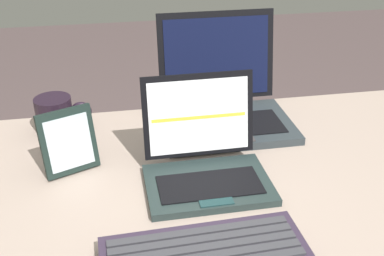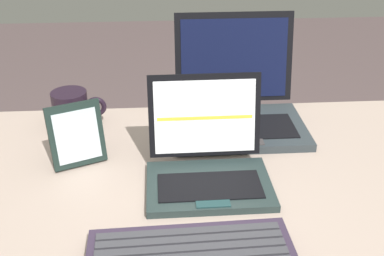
{
  "view_description": "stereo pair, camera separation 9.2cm",
  "coord_description": "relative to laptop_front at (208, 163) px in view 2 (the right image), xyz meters",
  "views": [
    {
      "loc": [
        -0.22,
        -0.85,
        1.34
      ],
      "look_at": [
        -0.07,
        -0.05,
        0.91
      ],
      "focal_mm": 44.8,
      "sensor_mm": 36.0,
      "label": 1
    },
    {
      "loc": [
        -0.13,
        -0.86,
        1.34
      ],
      "look_at": [
        -0.07,
        -0.05,
        0.91
      ],
      "focal_mm": 44.8,
      "sensor_mm": 36.0,
      "label": 2
    }
  ],
  "objects": [
    {
      "name": "desk",
      "position": [
        0.03,
        0.01,
        -0.16
      ],
      "size": [
        1.69,
        0.72,
        0.76
      ],
      "color": "#A18C7F",
      "rests_on": "ground"
    },
    {
      "name": "laptop_front",
      "position": [
        0.0,
        0.0,
        0.0
      ],
      "size": [
        0.26,
        0.22,
        0.21
      ],
      "color": "#222F2E",
      "rests_on": "desk"
    },
    {
      "name": "laptop_rear",
      "position": [
        0.1,
        0.26,
        0.01
      ],
      "size": [
        0.33,
        0.28,
        0.27
      ],
      "color": "#2A3236",
      "rests_on": "desk"
    },
    {
      "name": "external_keyboard",
      "position": [
        -0.05,
        -0.24,
        -0.03
      ],
      "size": [
        0.35,
        0.14,
        0.03
      ],
      "color": "#302537",
      "rests_on": "desk"
    },
    {
      "name": "photo_frame",
      "position": [
        -0.28,
        0.09,
        0.03
      ],
      "size": [
        0.13,
        0.08,
        0.14
      ],
      "color": "black",
      "rests_on": "desk"
    },
    {
      "name": "coffee_mug",
      "position": [
        -0.32,
        0.28,
        0.0
      ],
      "size": [
        0.14,
        0.09,
        0.09
      ],
      "color": "black",
      "rests_on": "desk"
    }
  ]
}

